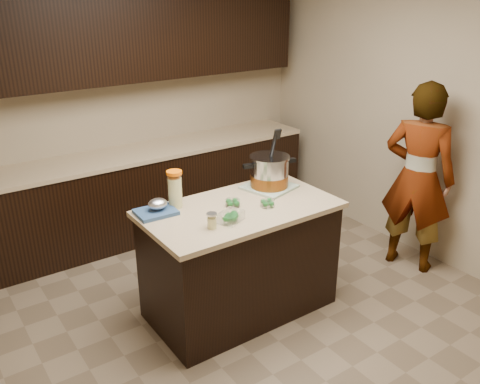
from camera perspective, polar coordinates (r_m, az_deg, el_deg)
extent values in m
plane|color=brown|center=(4.23, 0.00, -12.90)|extent=(4.00, 4.00, 0.00)
cube|color=tan|center=(5.34, -12.54, 10.02)|extent=(4.00, 0.04, 2.70)
cube|color=tan|center=(5.00, 19.40, 8.49)|extent=(0.04, 4.00, 2.70)
cube|color=black|center=(5.34, -10.47, -0.18)|extent=(3.60, 0.60, 0.86)
cube|color=tan|center=(5.19, -10.81, 4.42)|extent=(3.60, 0.63, 0.04)
cube|color=black|center=(5.08, -12.29, 16.32)|extent=(3.60, 0.35, 0.75)
cube|color=black|center=(3.99, 0.00, -7.85)|extent=(1.40, 0.75, 0.86)
cube|color=tan|center=(3.79, 0.00, -1.96)|extent=(1.46, 0.81, 0.04)
cube|color=#527A58|center=(4.13, 3.29, 0.57)|extent=(0.44, 0.44, 0.02)
cylinder|color=#B7B7BC|center=(4.09, 3.33, 2.25)|extent=(0.36, 0.36, 0.24)
cylinder|color=brown|center=(4.11, 3.31, 1.33)|extent=(0.37, 0.37, 0.10)
cylinder|color=#B7B7BC|center=(4.04, 3.37, 3.94)|extent=(0.39, 0.39, 0.02)
cube|color=black|center=(3.99, 0.89, 2.93)|extent=(0.08, 0.05, 0.03)
cube|color=black|center=(4.14, 5.72, 3.56)|extent=(0.08, 0.05, 0.03)
cylinder|color=black|center=(4.00, 3.67, 4.73)|extent=(0.05, 0.13, 0.29)
cylinder|color=#D5CF82|center=(3.77, -7.29, -0.06)|extent=(0.13, 0.13, 0.23)
cylinder|color=white|center=(3.76, -7.30, 0.15)|extent=(0.14, 0.14, 0.26)
cylinder|color=#FC6605|center=(3.71, -7.41, 2.15)|extent=(0.15, 0.15, 0.02)
cylinder|color=#D5CF82|center=(3.45, -3.17, -3.50)|extent=(0.07, 0.07, 0.08)
cylinder|color=white|center=(3.44, -3.18, -3.33)|extent=(0.08, 0.08, 0.10)
cylinder|color=silver|center=(3.42, -3.20, -2.44)|extent=(0.08, 0.08, 0.02)
cylinder|color=silver|center=(3.78, -0.83, -1.24)|extent=(0.13, 0.13, 0.05)
cylinder|color=silver|center=(3.78, 3.09, -1.29)|extent=(0.13, 0.13, 0.05)
cube|color=silver|center=(3.54, -1.08, -2.80)|extent=(0.22, 0.20, 0.07)
cube|color=navy|center=(3.71, -9.43, -2.24)|extent=(0.29, 0.24, 0.03)
ellipsoid|color=silver|center=(3.70, -9.22, -1.42)|extent=(0.14, 0.12, 0.08)
imported|color=gray|center=(4.73, 19.35, 1.48)|extent=(0.61, 0.73, 1.71)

